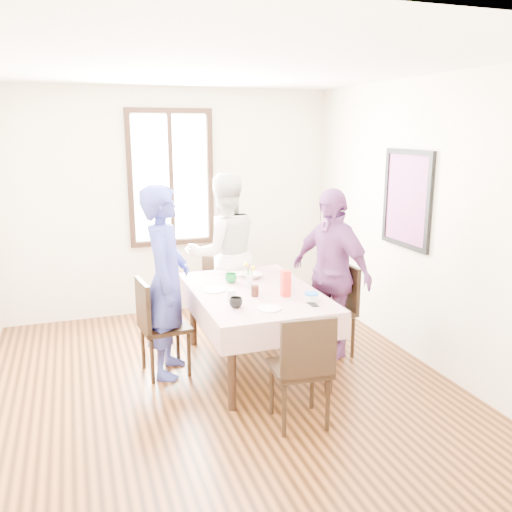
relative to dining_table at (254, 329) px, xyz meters
The scene contains 30 objects.
ground 0.65m from the dining_table, 139.99° to the right, with size 4.50×4.50×0.00m, color black.
back_wall 2.18m from the dining_table, 101.97° to the left, with size 4.00×4.00×0.00m, color beige.
right_wall 1.90m from the dining_table, 12.03° to the right, with size 4.50×4.50×0.00m, color beige.
window_frame 2.32m from the dining_table, 102.09° to the left, with size 1.02×0.06×1.62m, color black.
window_pane 2.32m from the dining_table, 102.03° to the left, with size 0.90×0.02×1.50m, color white.
art_poster 1.97m from the dining_table, ahead, with size 0.04×0.76×0.96m, color red.
dining_table is the anchor object (origin of this frame).
tablecloth 0.38m from the dining_table, 90.00° to the right, with size 1.11×1.67×0.01m, color #530B15.
chair_left 0.84m from the dining_table, 169.98° to the left, with size 0.42×0.42×0.91m, color black.
chair_right 0.83m from the dining_table, ahead, with size 0.42×0.42×0.91m, color black.
chair_far 1.07m from the dining_table, 90.00° to the left, with size 0.42×0.42×0.91m, color black.
chair_near 1.07m from the dining_table, 90.00° to the right, with size 0.42×0.42×0.91m, color black.
person_left 0.95m from the dining_table, 169.72° to the left, with size 0.64×0.42×1.75m, color #32388E.
person_far 1.16m from the dining_table, 90.00° to the left, with size 0.86×0.67×1.77m, color silver.
person_right 0.93m from the dining_table, ahead, with size 0.98×0.41×1.68m, color #733B78.
mug_black 0.68m from the dining_table, 125.97° to the right, with size 0.11×0.11×0.09m, color black.
mug_flag 0.53m from the dining_table, 20.73° to the right, with size 0.10×0.10×0.09m, color red.
mug_green 0.55m from the dining_table, 112.80° to the left, with size 0.12×0.12×0.09m, color #0C7226.
serving_bowl 0.58m from the dining_table, 74.23° to the left, with size 0.20×0.20×0.05m, color white.
juice_carton 0.61m from the dining_table, 51.73° to the right, with size 0.07×0.07×0.23m, color red.
butter_tub 0.72m from the dining_table, 51.62° to the right, with size 0.12×0.12×0.06m, color white.
jam_jar 0.47m from the dining_table, 106.84° to the right, with size 0.07×0.07×0.10m, color black.
drinking_glass 0.59m from the dining_table, 138.68° to the right, with size 0.07×0.07×0.11m, color silver.
smartphone 0.76m from the dining_table, 59.15° to the right, with size 0.06×0.12×0.01m, color black.
flower_vase 0.46m from the dining_table, 102.85° to the left, with size 0.07×0.07×0.13m, color silver.
plate_left 0.54m from the dining_table, 162.98° to the left, with size 0.20×0.20×0.01m, color white.
plate_far 0.70m from the dining_table, 88.97° to the left, with size 0.20×0.20×0.01m, color white.
plate_near 0.68m from the dining_table, 95.55° to the right, with size 0.20×0.20×0.01m, color white.
butter_lid 0.74m from the dining_table, 51.62° to the right, with size 0.12×0.12×0.01m, color blue.
flower_bunch 0.57m from the dining_table, 102.85° to the left, with size 0.09×0.09×0.10m, color yellow, non-canonical shape.
Camera 1 is at (-1.13, -4.17, 2.22)m, focal length 37.57 mm.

